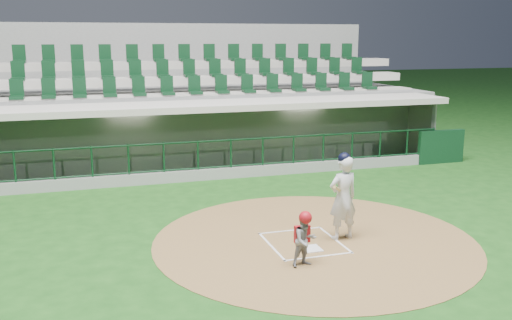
% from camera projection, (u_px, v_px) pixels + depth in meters
% --- Properties ---
extents(ground, '(120.00, 120.00, 0.00)m').
position_uv_depth(ground, '(299.00, 239.00, 12.84)').
color(ground, '#154213').
rests_on(ground, ground).
extents(dirt_circle, '(7.20, 7.20, 0.01)m').
position_uv_depth(dirt_circle, '(314.00, 240.00, 12.74)').
color(dirt_circle, brown).
rests_on(dirt_circle, ground).
extents(home_plate, '(0.43, 0.43, 0.02)m').
position_uv_depth(home_plate, '(311.00, 249.00, 12.18)').
color(home_plate, silver).
rests_on(home_plate, dirt_circle).
extents(batter_box_chalk, '(1.55, 1.80, 0.01)m').
position_uv_depth(batter_box_chalk, '(304.00, 243.00, 12.56)').
color(batter_box_chalk, white).
rests_on(batter_box_chalk, ground).
extents(dugout_structure, '(16.40, 3.70, 3.00)m').
position_uv_depth(dugout_structure, '(218.00, 139.00, 19.96)').
color(dugout_structure, gray).
rests_on(dugout_structure, ground).
extents(seating_deck, '(17.00, 6.72, 5.15)m').
position_uv_depth(seating_deck, '(199.00, 115.00, 22.72)').
color(seating_deck, slate).
rests_on(seating_deck, ground).
extents(batter, '(0.91, 0.92, 1.98)m').
position_uv_depth(batter, '(343.00, 196.00, 12.62)').
color(batter, silver).
rests_on(batter, dirt_circle).
extents(catcher, '(0.58, 0.49, 1.13)m').
position_uv_depth(catcher, '(305.00, 239.00, 11.20)').
color(catcher, gray).
rests_on(catcher, dirt_circle).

